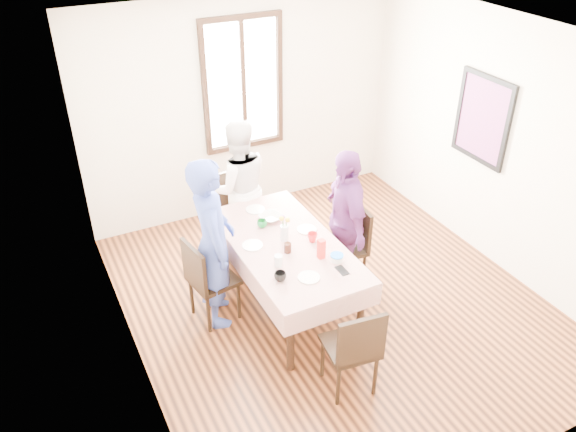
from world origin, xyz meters
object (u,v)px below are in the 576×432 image
(person_far, at_px, (238,187))
(person_right, at_px, (343,221))
(chair_far, at_px, (239,213))
(chair_near, at_px, (350,346))
(person_left, at_px, (212,243))
(dining_table, at_px, (286,275))
(chair_right, at_px, (343,248))
(chair_left, at_px, (213,279))

(person_far, bearing_deg, person_right, 128.67)
(chair_far, relative_size, chair_near, 1.00)
(person_left, relative_size, person_right, 1.10)
(chair_far, relative_size, person_left, 0.52)
(chair_far, distance_m, chair_near, 2.41)
(dining_table, relative_size, person_far, 1.10)
(person_left, xyz_separation_m, person_right, (1.37, -0.11, -0.08))
(dining_table, xyz_separation_m, chair_near, (0.00, -1.20, 0.08))
(chair_far, relative_size, person_right, 0.58)
(person_right, bearing_deg, chair_far, -136.64)
(chair_near, bearing_deg, dining_table, 97.31)
(chair_right, bearing_deg, dining_table, 100.48)
(dining_table, distance_m, person_far, 1.26)
(person_far, xyz_separation_m, person_right, (0.69, -1.13, -0.01))
(dining_table, height_order, person_right, person_right)
(chair_left, distance_m, person_right, 1.43)
(chair_near, xyz_separation_m, person_right, (0.69, 1.26, 0.34))
(person_far, bearing_deg, dining_table, 97.39)
(person_far, bearing_deg, chair_right, 129.36)
(chair_near, relative_size, person_right, 0.58)
(person_far, bearing_deg, person_left, 63.45)
(chair_far, bearing_deg, chair_near, 87.73)
(chair_right, height_order, chair_far, same)
(chair_right, relative_size, chair_far, 1.00)
(chair_left, bearing_deg, person_left, 80.39)
(chair_left, xyz_separation_m, chair_far, (0.70, 1.04, 0.00))
(person_left, height_order, person_far, person_left)
(chair_far, xyz_separation_m, person_left, (-0.69, -1.04, 0.42))
(chair_near, bearing_deg, chair_far, 97.31)
(chair_right, bearing_deg, person_left, 91.53)
(chair_far, bearing_deg, dining_table, 87.73)
(dining_table, bearing_deg, person_right, 4.57)
(person_left, bearing_deg, person_right, -82.43)
(chair_left, bearing_deg, chair_far, 136.30)
(person_left, height_order, person_right, person_left)
(dining_table, xyz_separation_m, person_far, (0.00, 1.18, 0.42))
(chair_far, relative_size, person_far, 0.57)
(chair_left, height_order, person_far, person_far)
(chair_near, height_order, person_far, person_far)
(chair_near, distance_m, person_left, 1.59)
(chair_right, height_order, person_right, person_right)
(person_far, bearing_deg, chair_near, 97.39)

